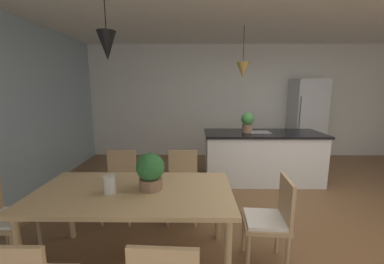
{
  "coord_description": "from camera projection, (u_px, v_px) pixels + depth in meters",
  "views": [
    {
      "loc": [
        -1.48,
        -2.69,
        1.67
      ],
      "look_at": [
        -1.51,
        0.25,
        1.13
      ],
      "focal_mm": 22.34,
      "sensor_mm": 36.0,
      "label": 1
    }
  ],
  "objects": [
    {
      "name": "ground_plane",
      "position": [
        315.0,
        228.0,
        2.93
      ],
      "size": [
        10.0,
        8.4,
        0.04
      ],
      "primitive_type": "cube",
      "color": "brown"
    },
    {
      "name": "wall_back_kitchen",
      "position": [
        254.0,
        102.0,
        5.89
      ],
      "size": [
        10.0,
        0.12,
        2.7
      ],
      "primitive_type": "cube",
      "color": "white",
      "rests_on": "ground_plane"
    },
    {
      "name": "dining_table",
      "position": [
        134.0,
        197.0,
        2.21
      ],
      "size": [
        1.81,
        0.94,
        0.75
      ],
      "color": "tan",
      "rests_on": "ground_plane"
    },
    {
      "name": "chair_window_end",
      "position": [
        1.0,
        217.0,
        2.26
      ],
      "size": [
        0.4,
        0.4,
        0.87
      ],
      "color": "tan",
      "rests_on": "ground_plane"
    },
    {
      "name": "chair_kitchen_end",
      "position": [
        271.0,
        218.0,
        2.23
      ],
      "size": [
        0.43,
        0.43,
        0.87
      ],
      "color": "tan",
      "rests_on": "ground_plane"
    },
    {
      "name": "chair_far_left",
      "position": [
        120.0,
        183.0,
        3.08
      ],
      "size": [
        0.4,
        0.4,
        0.87
      ],
      "color": "tan",
      "rests_on": "ground_plane"
    },
    {
      "name": "chair_far_right",
      "position": [
        182.0,
        183.0,
        3.07
      ],
      "size": [
        0.4,
        0.4,
        0.87
      ],
      "color": "tan",
      "rests_on": "ground_plane"
    },
    {
      "name": "kitchen_island",
      "position": [
        262.0,
        156.0,
        4.32
      ],
      "size": [
        2.07,
        0.83,
        0.91
      ],
      "color": "white",
      "rests_on": "ground_plane"
    },
    {
      "name": "refrigerator",
      "position": [
        306.0,
        120.0,
        5.56
      ],
      "size": [
        0.69,
        0.67,
        1.88
      ],
      "color": "silver",
      "rests_on": "ground_plane"
    },
    {
      "name": "pendant_over_table",
      "position": [
        107.0,
        46.0,
        2.03
      ],
      "size": [
        0.16,
        0.16,
        0.79
      ],
      "color": "black"
    },
    {
      "name": "pendant_over_island_main",
      "position": [
        243.0,
        70.0,
        4.05
      ],
      "size": [
        0.22,
        0.22,
        0.85
      ],
      "color": "black"
    },
    {
      "name": "potted_plant_on_island",
      "position": [
        247.0,
        122.0,
        4.21
      ],
      "size": [
        0.22,
        0.22,
        0.35
      ],
      "color": "#8C664C",
      "rests_on": "kitchen_island"
    },
    {
      "name": "potted_plant_on_table",
      "position": [
        150.0,
        170.0,
        2.19
      ],
      "size": [
        0.26,
        0.26,
        0.34
      ],
      "color": "#8C664C",
      "rests_on": "dining_table"
    },
    {
      "name": "vase_on_dining_table",
      "position": [
        109.0,
        184.0,
        2.13
      ],
      "size": [
        0.11,
        0.11,
        0.16
      ],
      "color": "silver",
      "rests_on": "dining_table"
    }
  ]
}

